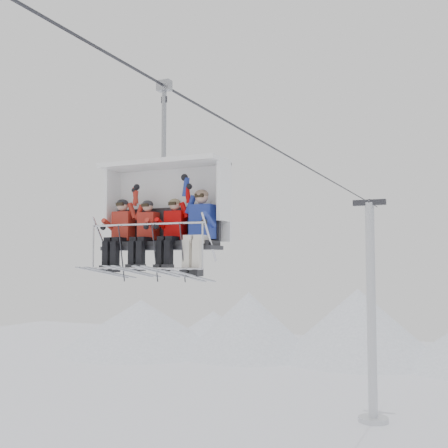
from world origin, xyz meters
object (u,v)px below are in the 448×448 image
at_px(skier_far_left, 120,232).
at_px(skier_far_right, 200,227).
at_px(skier_center_right, 172,231).
at_px(chairlift_carrier, 167,206).
at_px(skier_center_left, 145,232).
at_px(lift_tower_right, 372,325).

bearing_deg(skier_far_left, skier_far_right, 0.34).
bearing_deg(skier_center_right, chairlift_carrier, 135.38).
relative_size(skier_center_left, skier_far_right, 0.92).
relative_size(lift_tower_right, skier_center_right, 7.99).
height_order(lift_tower_right, skier_far_right, lift_tower_right).
height_order(chairlift_carrier, skier_far_right, chairlift_carrier).
xyz_separation_m(lift_tower_right, skier_far_left, (-0.95, -25.27, 4.44)).
distance_m(lift_tower_right, skier_center_left, 25.66).
bearing_deg(skier_center_left, skier_center_right, 0.07).
distance_m(skier_far_left, skier_center_left, 0.63).
distance_m(chairlift_carrier, skier_far_right, 1.10).
height_order(skier_far_left, skier_center_right, skier_far_left).
distance_m(chairlift_carrier, skier_center_right, 0.72).
xyz_separation_m(lift_tower_right, skier_center_left, (-0.32, -25.27, 4.42)).
height_order(skier_center_left, skier_far_right, skier_far_right).
bearing_deg(skier_far_right, chairlift_carrier, 162.09).
relative_size(skier_center_left, skier_center_right, 1.00).
height_order(skier_far_left, skier_far_right, skier_far_right).
bearing_deg(skier_far_right, lift_tower_right, 92.13).
bearing_deg(lift_tower_right, skier_center_left, -90.73).
relative_size(lift_tower_right, chairlift_carrier, 3.38).
bearing_deg(skier_far_right, skier_center_right, -178.41).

